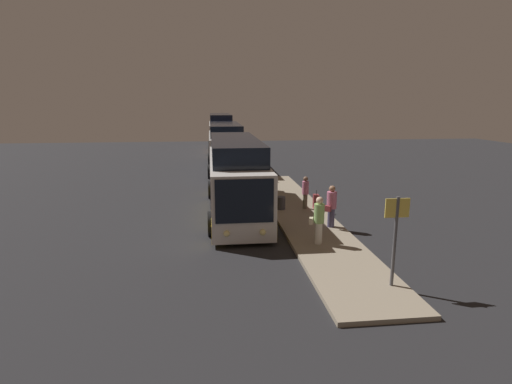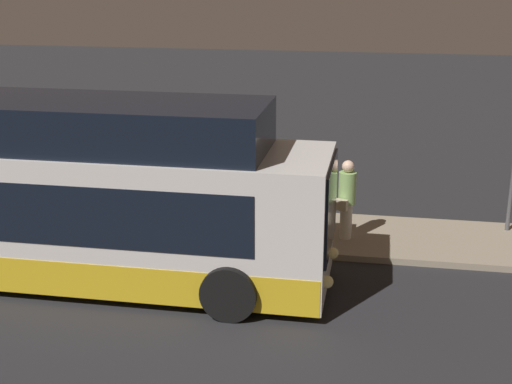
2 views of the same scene
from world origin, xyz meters
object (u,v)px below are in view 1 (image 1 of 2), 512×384
(bus_lead, at_px, (235,180))
(bus_second, at_px, (225,150))
(passenger_waiting, at_px, (305,191))
(sign_post, at_px, (396,230))
(passenger_with_bags, at_px, (331,205))
(suitcase, at_px, (316,202))
(trash_bin, at_px, (281,203))
(bus_third, at_px, (221,134))
(passenger_boarding, at_px, (319,219))

(bus_lead, height_order, bus_second, bus_second)
(passenger_waiting, xyz_separation_m, sign_post, (8.89, 0.49, 0.80))
(passenger_with_bags, relative_size, suitcase, 1.90)
(passenger_waiting, height_order, suitcase, passenger_waiting)
(bus_lead, xyz_separation_m, passenger_with_bags, (3.45, 3.90, -0.52))
(trash_bin, bearing_deg, suitcase, 88.12)
(sign_post, bearing_deg, suitcase, 179.49)
(bus_third, distance_m, trash_bin, 27.42)
(suitcase, relative_size, sign_post, 0.36)
(suitcase, bearing_deg, passenger_with_bags, -3.25)
(bus_second, distance_m, passenger_waiting, 13.80)
(bus_lead, bearing_deg, passenger_boarding, 27.01)
(passenger_with_bags, bearing_deg, passenger_waiting, -35.64)
(bus_lead, bearing_deg, bus_second, -180.00)
(bus_third, relative_size, trash_bin, 18.68)
(passenger_with_bags, height_order, trash_bin, passenger_with_bags)
(passenger_waiting, xyz_separation_m, passenger_with_bags, (3.14, 0.39, 0.07))
(passenger_waiting, relative_size, trash_bin, 2.55)
(passenger_with_bags, bearing_deg, trash_bin, -15.55)
(passenger_boarding, bearing_deg, passenger_with_bags, -8.73)
(bus_second, height_order, passenger_with_bags, bus_second)
(bus_second, xyz_separation_m, passenger_boarding, (18.49, 2.79, -0.56))
(bus_third, xyz_separation_m, passenger_boarding, (32.47, 2.79, -0.74))
(passenger_waiting, distance_m, trash_bin, 1.37)
(passenger_boarding, xyz_separation_m, sign_post, (3.73, 1.21, 0.72))
(bus_lead, xyz_separation_m, passenger_waiting, (0.31, 3.51, -0.59))
(bus_lead, relative_size, suitcase, 11.01)
(passenger_waiting, bearing_deg, bus_lead, -135.06)
(bus_lead, height_order, bus_third, bus_third)
(bus_lead, bearing_deg, suitcase, 85.19)
(bus_third, distance_m, passenger_waiting, 27.55)
(bus_lead, height_order, passenger_waiting, bus_lead)
(passenger_boarding, bearing_deg, sign_post, -141.92)
(bus_second, xyz_separation_m, suitcase, (13.36, 4.07, -1.20))
(bus_lead, bearing_deg, passenger_waiting, 84.98)
(bus_second, height_order, bus_third, bus_third)
(bus_third, bearing_deg, bus_lead, 0.00)
(bus_third, height_order, passenger_boarding, bus_third)
(trash_bin, bearing_deg, sign_post, 10.93)
(bus_lead, bearing_deg, sign_post, 23.48)
(bus_third, bearing_deg, suitcase, 8.47)
(trash_bin, bearing_deg, bus_lead, -97.11)
(passenger_with_bags, bearing_deg, sign_post, 138.26)
(bus_third, xyz_separation_m, passenger_waiting, (27.31, 3.51, -0.82))
(bus_third, bearing_deg, trash_bin, 4.76)
(bus_second, distance_m, sign_post, 22.58)
(suitcase, distance_m, trash_bin, 1.80)
(passenger_boarding, xyz_separation_m, suitcase, (-5.12, 1.29, -0.64))
(trash_bin, bearing_deg, passenger_waiting, 88.84)
(bus_second, distance_m, passenger_boarding, 18.70)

